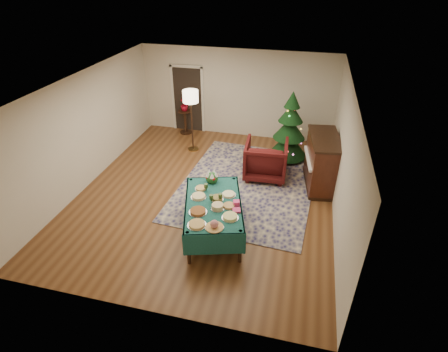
% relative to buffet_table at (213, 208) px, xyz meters
% --- Properties ---
extents(room_shell, '(7.00, 7.00, 7.00)m').
position_rel_buffet_table_xyz_m(room_shell, '(-0.56, 1.37, 0.75)').
color(room_shell, '#593319').
rests_on(room_shell, ground).
extents(doorway, '(1.08, 0.04, 2.16)m').
position_rel_buffet_table_xyz_m(doorway, '(-2.16, 4.85, 0.49)').
color(doorway, black).
rests_on(doorway, ground).
extents(rug, '(3.47, 4.41, 0.02)m').
position_rel_buffet_table_xyz_m(rug, '(0.36, 1.95, -0.59)').
color(rug, '#141348').
rests_on(rug, ground).
extents(buffet_table, '(1.63, 2.18, 0.75)m').
position_rel_buffet_table_xyz_m(buffet_table, '(0.00, 0.00, 0.00)').
color(buffet_table, black).
rests_on(buffet_table, ground).
extents(platter_0, '(0.35, 0.35, 0.05)m').
position_rel_buffet_table_xyz_m(platter_0, '(-0.10, -0.75, 0.17)').
color(platter_0, silver).
rests_on(platter_0, buffet_table).
extents(platter_1, '(0.34, 0.34, 0.16)m').
position_rel_buffet_table_xyz_m(platter_1, '(0.23, -0.74, 0.21)').
color(platter_1, silver).
rests_on(platter_1, buffet_table).
extents(platter_2, '(0.32, 0.32, 0.06)m').
position_rel_buffet_table_xyz_m(platter_2, '(0.44, -0.40, 0.18)').
color(platter_2, silver).
rests_on(platter_2, buffet_table).
extents(platter_3, '(0.35, 0.35, 0.05)m').
position_rel_buffet_table_xyz_m(platter_3, '(-0.20, -0.38, 0.17)').
color(platter_3, silver).
rests_on(platter_3, buffet_table).
extents(platter_4, '(0.27, 0.27, 0.10)m').
position_rel_buffet_table_xyz_m(platter_4, '(0.14, -0.18, 0.20)').
color(platter_4, silver).
rests_on(platter_4, buffet_table).
extents(platter_5, '(0.27, 0.27, 0.04)m').
position_rel_buffet_table_xyz_m(platter_5, '(0.34, -0.06, 0.17)').
color(platter_5, silver).
rests_on(platter_5, buffet_table).
extents(platter_6, '(0.32, 0.32, 0.05)m').
position_rel_buffet_table_xyz_m(platter_6, '(-0.33, 0.10, 0.17)').
color(platter_6, silver).
rests_on(platter_6, buffet_table).
extents(platter_7, '(0.25, 0.25, 0.07)m').
position_rel_buffet_table_xyz_m(platter_7, '(0.05, 0.11, 0.18)').
color(platter_7, silver).
rests_on(platter_7, buffet_table).
extents(platter_8, '(0.30, 0.30, 0.04)m').
position_rel_buffet_table_xyz_m(platter_8, '(0.24, 0.32, 0.17)').
color(platter_8, silver).
rests_on(platter_8, buffet_table).
extents(platter_9, '(0.25, 0.25, 0.04)m').
position_rel_buffet_table_xyz_m(platter_9, '(-0.38, 0.40, 0.17)').
color(platter_9, silver).
rests_on(platter_9, buffet_table).
extents(goblet_0, '(0.08, 0.08, 0.18)m').
position_rel_buffet_table_xyz_m(goblet_0, '(-0.25, 0.35, 0.24)').
color(goblet_0, '#2D471E').
rests_on(goblet_0, buffet_table).
extents(goblet_1, '(0.08, 0.08, 0.18)m').
position_rel_buffet_table_xyz_m(goblet_1, '(0.13, 0.08, 0.24)').
color(goblet_1, '#2D471E').
rests_on(goblet_1, buffet_table).
extents(goblet_2, '(0.08, 0.08, 0.18)m').
position_rel_buffet_table_xyz_m(goblet_2, '(-0.04, -0.00, 0.24)').
color(goblet_2, '#2D471E').
rests_on(goblet_2, buffet_table).
extents(napkin_stack, '(0.19, 0.19, 0.04)m').
position_rel_buffet_table_xyz_m(napkin_stack, '(0.51, -0.17, 0.17)').
color(napkin_stack, '#D33A72').
rests_on(napkin_stack, buffet_table).
extents(gift_box, '(0.15, 0.15, 0.10)m').
position_rel_buffet_table_xyz_m(gift_box, '(0.47, 0.02, 0.20)').
color(gift_box, '#E94081').
rests_on(gift_box, buffet_table).
extents(centerpiece, '(0.27, 0.27, 0.31)m').
position_rel_buffet_table_xyz_m(centerpiece, '(-0.22, 0.72, 0.28)').
color(centerpiece, '#1E4C1E').
rests_on(centerpiece, buffet_table).
extents(armchair, '(1.11, 1.05, 1.09)m').
position_rel_buffet_table_xyz_m(armchair, '(0.72, 2.47, -0.06)').
color(armchair, '#420E0E').
rests_on(armchair, ground).
extents(floor_lamp, '(0.44, 0.44, 1.82)m').
position_rel_buffet_table_xyz_m(floor_lamp, '(-1.58, 3.47, 0.94)').
color(floor_lamp, '#A57F3F').
rests_on(floor_lamp, ground).
extents(side_table, '(0.43, 0.43, 0.77)m').
position_rel_buffet_table_xyz_m(side_table, '(-2.19, 4.57, -0.23)').
color(side_table, black).
rests_on(side_table, ground).
extents(potted_plant, '(0.24, 0.43, 0.24)m').
position_rel_buffet_table_xyz_m(potted_plant, '(-2.19, 4.57, 0.28)').
color(potted_plant, maroon).
rests_on(potted_plant, side_table).
extents(christmas_tree, '(1.22, 1.22, 1.97)m').
position_rel_buffet_table_xyz_m(christmas_tree, '(1.20, 3.62, 0.28)').
color(christmas_tree, black).
rests_on(christmas_tree, ground).
extents(piano, '(0.90, 1.59, 1.31)m').
position_rel_buffet_table_xyz_m(piano, '(2.10, 2.38, 0.04)').
color(piano, black).
rests_on(piano, ground).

